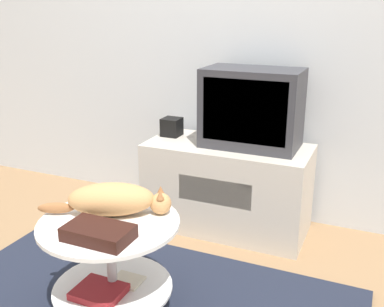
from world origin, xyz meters
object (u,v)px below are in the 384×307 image
object	(u,v)px
speaker	(172,127)
tv	(252,108)
dvd_box	(99,233)
cat	(114,200)

from	to	relation	value
speaker	tv	bearing A→B (deg)	-1.40
dvd_box	speaker	bearing A→B (deg)	102.93
speaker	dvd_box	world-z (taller)	speaker
cat	tv	bearing A→B (deg)	47.15
dvd_box	cat	size ratio (longest dim) A/B	0.49
tv	cat	distance (m)	1.08
speaker	cat	world-z (taller)	speaker
tv	dvd_box	xyz separation A→B (m)	(-0.25, -1.23, -0.28)
dvd_box	cat	distance (m)	0.23
tv	dvd_box	bearing A→B (deg)	-101.65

